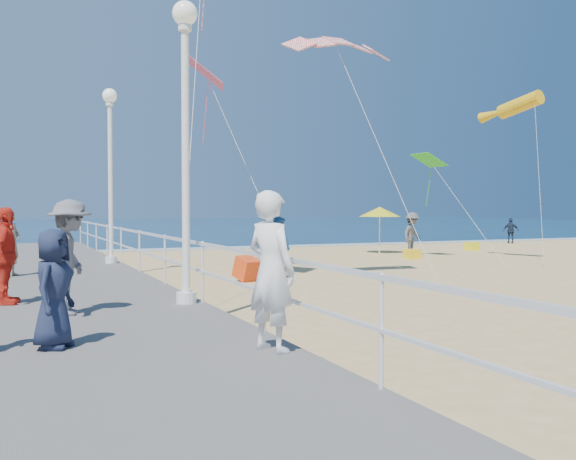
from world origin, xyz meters
name	(u,v)px	position (x,y,z in m)	size (l,w,h in m)	color
ground	(434,307)	(0.00, 0.00, 0.00)	(160.00, 160.00, 0.00)	#D9B671
ocean	(87,226)	(0.00, 65.00, 0.01)	(160.00, 90.00, 0.05)	#0C2C4B
surf_line	(186,249)	(0.00, 20.50, 0.03)	(160.00, 1.20, 0.04)	white
boardwalk	(59,323)	(-7.50, 0.00, 0.20)	(5.00, 44.00, 0.40)	slate
railing	(203,255)	(-5.05, 0.00, 1.25)	(0.05, 42.00, 0.55)	white
lamp_post_mid	(185,119)	(-5.35, 0.00, 3.66)	(0.44, 0.44, 5.32)	white
lamp_post_far	(110,156)	(-5.35, 9.00, 3.66)	(0.44, 0.44, 5.32)	white
woman_holding_toddler	(271,271)	(-5.40, -4.12, 1.35)	(0.69, 0.46, 1.90)	white
toddler_held	(278,247)	(-5.25, -3.97, 1.62)	(0.36, 0.28, 0.74)	#3071B6
spectator_2	(70,257)	(-7.34, -0.42, 1.32)	(1.18, 0.68, 1.83)	slate
spectator_3	(6,256)	(-8.28, 1.13, 1.26)	(1.00, 0.42, 1.71)	red
spectator_4	(53,289)	(-7.75, -2.93, 1.12)	(0.71, 0.46, 1.45)	#1B223C
spectator_6	(11,243)	(-8.17, 6.11, 1.22)	(0.60, 0.39, 1.65)	gray
beach_walker_a	(412,234)	(7.98, 12.35, 0.95)	(1.23, 0.70, 1.90)	#4E5053
beach_walker_b	(511,231)	(18.89, 18.11, 0.74)	(0.87, 0.36, 1.49)	#1A2539
beach_walker_c	(263,243)	(0.28, 10.63, 0.80)	(0.78, 0.51, 1.60)	gray
box_kite	(247,271)	(-2.03, 6.00, 0.30)	(0.55, 0.55, 0.60)	red
beach_umbrella	(380,212)	(7.41, 14.14, 1.91)	(1.90, 1.90, 2.14)	white
beach_chair_left	(412,254)	(6.89, 10.78, 0.20)	(0.55, 0.55, 0.40)	yellow
beach_chair_right	(472,246)	(12.69, 14.09, 0.20)	(0.55, 0.55, 0.40)	yellow
kite_parafoil	(339,41)	(0.32, 4.89, 6.76)	(3.15, 0.90, 0.30)	red
kite_windsock	(520,105)	(9.84, 7.95, 6.04)	(0.56, 0.56, 2.95)	gold
kite_diamond_pink	(205,73)	(-2.17, 9.59, 6.56)	(1.48, 1.48, 0.02)	#D54E6F
kite_diamond_green	(429,160)	(7.84, 10.98, 4.08)	(1.19, 1.19, 0.02)	green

